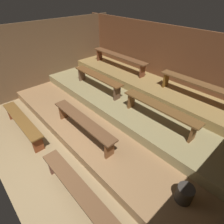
{
  "coord_description": "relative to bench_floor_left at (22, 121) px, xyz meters",
  "views": [
    {
      "loc": [
        2.89,
        -0.23,
        3.15
      ],
      "look_at": [
        0.19,
        2.24,
        0.56
      ],
      "focal_mm": 29.21,
      "sensor_mm": 36.0,
      "label": 1
    }
  ],
  "objects": [
    {
      "name": "platform_middle",
      "position": [
        1.23,
        2.85,
        -0.0
      ],
      "size": [
        6.19,
        2.36,
        0.24
      ],
      "primitive_type": "cube",
      "color": "#948658",
      "rests_on": "platform_lower"
    },
    {
      "name": "bench_upper_right",
      "position": [
        2.71,
        3.58,
        0.73
      ],
      "size": [
        2.36,
        0.28,
        0.45
      ],
      "color": "brown",
      "rests_on": "platform_upper"
    },
    {
      "name": "wall_left",
      "position": [
        -1.9,
        1.76,
        0.76
      ],
      "size": [
        0.06,
        5.34,
        2.24
      ],
      "primitive_type": "cube",
      "color": "brown",
      "rests_on": "ground"
    },
    {
      "name": "bench_middle_right",
      "position": [
        2.34,
        2.33,
        0.48
      ],
      "size": [
        1.94,
        0.28,
        0.45
      ],
      "color": "brown",
      "rests_on": "platform_middle"
    },
    {
      "name": "bench_middle_left",
      "position": [
        0.11,
        2.33,
        0.48
      ],
      "size": [
        1.94,
        0.28,
        0.45
      ],
      "color": "brown",
      "rests_on": "platform_middle"
    },
    {
      "name": "bench_floor_left",
      "position": [
        0.0,
        0.0,
        0.0
      ],
      "size": [
        1.92,
        0.28,
        0.45
      ],
      "color": "brown",
      "rests_on": "ground"
    },
    {
      "name": "platform_upper",
      "position": [
        1.23,
        3.48,
        0.24
      ],
      "size": [
        6.19,
        1.11,
        0.24
      ],
      "primitive_type": "cube",
      "color": "#9C7D46",
      "rests_on": "platform_middle"
    },
    {
      "name": "wall_back",
      "position": [
        1.23,
        4.06,
        0.76
      ],
      "size": [
        6.99,
        0.06,
        2.24
      ],
      "primitive_type": "cube",
      "color": "brown",
      "rests_on": "ground"
    },
    {
      "name": "bench_lower_center",
      "position": [
        1.31,
        0.94,
        0.24
      ],
      "size": [
        2.02,
        0.28,
        0.45
      ],
      "color": "brown",
      "rests_on": "platform_lower"
    },
    {
      "name": "bench_floor_right",
      "position": [
        2.45,
        0.0,
        0.0
      ],
      "size": [
        1.92,
        0.28,
        0.45
      ],
      "color": "brown",
      "rests_on": "ground"
    },
    {
      "name": "platform_lower",
      "position": [
        1.23,
        2.26,
        -0.24
      ],
      "size": [
        6.19,
        3.55,
        0.24
      ],
      "primitive_type": "cube",
      "color": "#976F48",
      "rests_on": "ground"
    },
    {
      "name": "bench_upper_left",
      "position": [
        -0.26,
        3.58,
        0.73
      ],
      "size": [
        2.36,
        0.28,
        0.45
      ],
      "color": "brown",
      "rests_on": "platform_upper"
    },
    {
      "name": "pail_lower",
      "position": [
        3.7,
        1.22,
        0.03
      ],
      "size": [
        0.27,
        0.27,
        0.31
      ],
      "primitive_type": "cylinder",
      "color": "#332D28",
      "rests_on": "platform_lower"
    },
    {
      "name": "ground",
      "position": [
        1.23,
        1.76,
        -0.4
      ],
      "size": [
        6.99,
        5.34,
        0.08
      ],
      "primitive_type": "cube",
      "color": "#947A52"
    }
  ]
}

